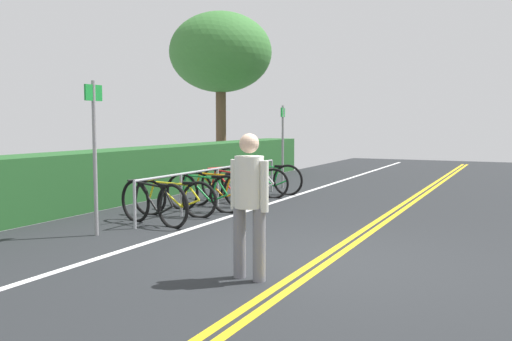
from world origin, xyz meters
TOP-DOWN VIEW (x-y plane):
  - ground_plane at (0.00, 0.00)m, footprint 39.41×10.42m
  - centre_line_yellow_inner at (0.00, -0.08)m, footprint 35.47×0.10m
  - centre_line_yellow_outer at (0.00, 0.08)m, footprint 35.47×0.10m
  - bike_lane_stripe_white at (0.00, 2.63)m, footprint 35.47×0.12m
  - bike_rack at (3.43, 3.45)m, footprint 5.51×0.05m
  - bicycle_0 at (1.16, 3.41)m, footprint 0.57×1.68m
  - bicycle_1 at (2.00, 3.56)m, footprint 0.46×1.69m
  - bicycle_2 at (2.75, 3.36)m, footprint 0.46×1.77m
  - bicycle_3 at (3.41, 3.43)m, footprint 0.48×1.70m
  - bicycle_4 at (4.17, 3.58)m, footprint 0.66×1.73m
  - bicycle_5 at (4.97, 3.43)m, footprint 0.50×1.75m
  - bicycle_6 at (5.71, 3.36)m, footprint 0.46×1.79m
  - pedestrian at (-1.17, 0.47)m, footprint 0.32×0.48m
  - sign_post_near at (0.01, 3.64)m, footprint 0.36×0.06m
  - sign_post_far at (6.97, 3.50)m, footprint 0.36×0.09m
  - hedge_backdrop at (4.93, 5.77)m, footprint 14.46×1.07m
  - tree_mid at (10.84, 7.47)m, footprint 3.55×3.55m

SIDE VIEW (x-z plane):
  - ground_plane at x=0.00m, z-range -0.05..0.00m
  - centre_line_yellow_inner at x=0.00m, z-range 0.00..0.00m
  - centre_line_yellow_outer at x=0.00m, z-range 0.00..0.00m
  - bike_lane_stripe_white at x=0.00m, z-range 0.00..0.00m
  - bicycle_1 at x=2.00m, z-range -0.02..0.69m
  - bicycle_5 at x=4.97m, z-range -0.02..0.70m
  - bicycle_4 at x=4.17m, z-range -0.02..0.72m
  - bicycle_3 at x=3.41m, z-range -0.02..0.74m
  - bicycle_6 at x=5.71m, z-range -0.02..0.74m
  - bicycle_2 at x=2.75m, z-range -0.02..0.75m
  - bicycle_0 at x=1.16m, z-range -0.02..0.75m
  - hedge_backdrop at x=4.93m, z-range 0.00..1.13m
  - bike_rack at x=3.43m, z-range 0.19..0.99m
  - pedestrian at x=-1.17m, z-range 0.11..1.72m
  - sign_post_far at x=6.97m, z-range 0.22..2.37m
  - sign_post_near at x=0.01m, z-range 0.23..2.57m
  - tree_mid at x=10.84m, z-range 1.34..6.85m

